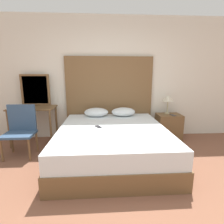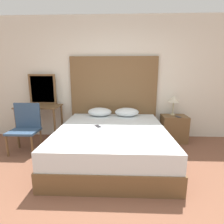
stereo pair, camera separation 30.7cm
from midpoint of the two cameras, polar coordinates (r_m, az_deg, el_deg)
name	(u,v)px [view 2 (the right image)]	position (r m, az deg, el deg)	size (l,w,h in m)	color
ground_plane	(108,211)	(2.19, 3.27, -29.66)	(16.00, 16.00, 0.00)	brown
wall_back	(114,79)	(4.05, 2.89, 10.70)	(10.00, 0.06, 2.70)	silver
bed	(112,143)	(3.13, 2.78, -10.01)	(1.86, 2.11, 0.56)	brown
headboard	(114,98)	(4.01, 2.73, 4.54)	(1.95, 0.05, 1.84)	brown
pillow_left	(100,112)	(3.81, -1.73, 0.01)	(0.52, 0.37, 0.19)	silver
pillow_right	(127,112)	(3.82, 7.16, -0.06)	(0.52, 0.37, 0.19)	silver
phone_on_bed	(98,126)	(3.08, -1.79, -4.70)	(0.13, 0.17, 0.01)	#232328
nightstand	(174,129)	(4.12, 21.55, -5.11)	(0.53, 0.40, 0.58)	brown
table_lamp	(174,99)	(4.06, 21.60, 3.82)	(0.25, 0.25, 0.42)	tan
phone_on_nightstand	(178,117)	(3.97, 22.92, -1.45)	(0.10, 0.16, 0.01)	#232328
vanity_desk	(40,112)	(4.07, -20.63, -0.05)	(0.89, 0.55, 0.79)	brown
vanity_mirror	(43,89)	(4.23, -19.84, 7.00)	(0.61, 0.03, 0.67)	brown
chair	(26,125)	(3.65, -24.24, -3.88)	(0.52, 0.43, 0.92)	#334C6B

